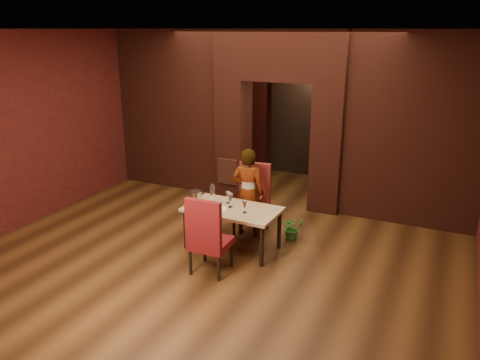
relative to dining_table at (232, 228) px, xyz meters
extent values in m
plane|color=#4C2C13|center=(-0.11, 0.23, -0.33)|extent=(8.00, 8.00, 0.00)
cube|color=silver|center=(-0.11, 0.23, 2.87)|extent=(7.00, 8.00, 0.04)
cube|color=maroon|center=(-0.11, 4.23, 1.27)|extent=(7.00, 0.04, 3.20)
cube|color=maroon|center=(-3.61, 0.23, 1.27)|extent=(0.04, 8.00, 3.20)
cube|color=maroon|center=(-1.06, 2.23, 0.82)|extent=(0.55, 0.55, 2.30)
cube|color=maroon|center=(0.84, 2.23, 0.82)|extent=(0.55, 0.55, 2.30)
cube|color=maroon|center=(-0.11, 2.23, 2.42)|extent=(2.45, 0.55, 0.90)
cube|color=maroon|center=(-2.48, 2.23, 1.27)|extent=(2.28, 0.35, 3.20)
cube|color=maroon|center=(2.25, 2.23, 1.27)|extent=(2.28, 0.35, 3.20)
cube|color=#99442C|center=(-1.06, 1.94, 0.22)|extent=(0.40, 0.03, 0.50)
cube|color=black|center=(-0.51, 4.17, 0.72)|extent=(0.90, 0.08, 2.10)
cube|color=black|center=(-0.51, 4.13, 0.72)|extent=(1.02, 0.04, 2.22)
cube|color=tan|center=(0.00, 0.00, 0.00)|extent=(1.42, 0.83, 0.66)
cube|color=maroon|center=(0.02, 0.65, 0.24)|extent=(0.57, 0.57, 1.13)
cube|color=maroon|center=(0.04, -0.75, 0.23)|extent=(0.52, 0.52, 1.11)
imported|color=silver|center=(0.00, 0.57, 0.39)|extent=(0.57, 0.41, 1.44)
cube|color=silver|center=(-0.18, -0.12, 0.33)|extent=(0.33, 0.29, 0.00)
cylinder|color=#B8B7BE|center=(-0.55, -0.13, 0.44)|extent=(0.18, 0.18, 0.23)
cylinder|color=white|center=(-0.36, 0.06, 0.49)|extent=(0.07, 0.07, 0.32)
imported|color=#2D6B23|center=(0.72, 0.69, -0.14)|extent=(0.46, 0.46, 0.38)
camera|label=1|loc=(2.87, -5.82, 2.88)|focal=35.00mm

